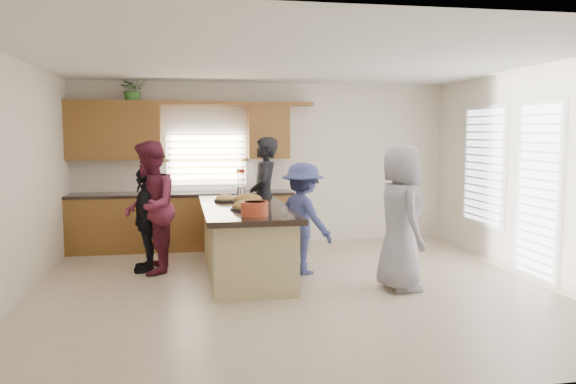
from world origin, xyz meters
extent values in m
plane|color=beige|center=(0.00, 0.00, 0.00)|extent=(6.50, 6.50, 0.00)
cube|color=silver|center=(0.00, 3.00, 1.40)|extent=(6.50, 0.02, 2.80)
cube|color=silver|center=(0.00, -3.00, 1.40)|extent=(6.50, 0.02, 2.80)
cube|color=silver|center=(-3.25, 0.00, 1.40)|extent=(0.02, 6.00, 2.80)
cube|color=silver|center=(3.25, 0.00, 1.40)|extent=(0.02, 6.00, 2.80)
cube|color=white|center=(0.00, 0.00, 2.80)|extent=(6.50, 6.00, 0.02)
cube|color=brown|center=(-1.43, 2.69, 0.45)|extent=(3.65, 0.62, 0.90)
cube|color=black|center=(-1.43, 2.69, 0.93)|extent=(3.70, 0.65, 0.05)
cube|color=brown|center=(-2.50, 2.82, 1.95)|extent=(1.50, 0.36, 0.90)
cube|color=brown|center=(0.05, 2.82, 1.95)|extent=(0.70, 0.36, 0.90)
cube|color=brown|center=(-1.23, 2.82, 2.43)|extent=(4.05, 0.40, 0.06)
cube|color=brown|center=(-1.00, 2.96, 1.48)|extent=(1.35, 0.08, 0.85)
cube|color=white|center=(3.22, 1.30, 1.42)|extent=(0.06, 1.10, 1.75)
cube|color=white|center=(3.22, -0.10, 1.17)|extent=(0.06, 0.85, 2.25)
cube|color=tan|center=(-0.56, 0.79, 0.44)|extent=(1.04, 2.51, 0.88)
cube|color=black|center=(-0.56, 0.79, 0.92)|extent=(1.19, 2.72, 0.07)
cube|color=black|center=(-0.56, 0.79, 0.04)|extent=(0.96, 2.43, 0.08)
cylinder|color=black|center=(-0.54, 0.46, 0.96)|extent=(0.50, 0.50, 0.02)
ellipsoid|color=#B17F37|center=(-0.54, 0.46, 0.98)|extent=(0.45, 0.45, 0.20)
cylinder|color=black|center=(-0.47, 1.21, 0.96)|extent=(0.46, 0.46, 0.02)
ellipsoid|color=#B17F37|center=(-0.47, 1.21, 0.98)|extent=(0.41, 0.41, 0.19)
cylinder|color=black|center=(-0.78, 1.39, 0.96)|extent=(0.34, 0.34, 0.02)
ellipsoid|color=#D7B05C|center=(-0.78, 1.39, 0.98)|extent=(0.31, 0.31, 0.14)
cylinder|color=#C04023|center=(-0.53, -0.15, 1.04)|extent=(0.33, 0.33, 0.17)
cylinder|color=beige|center=(-0.53, -0.15, 1.10)|extent=(0.27, 0.27, 0.04)
cylinder|color=white|center=(-0.15, 0.02, 0.99)|extent=(0.08, 0.08, 0.09)
cylinder|color=#BF8FD0|center=(-0.73, 1.58, 0.98)|extent=(0.24, 0.24, 0.05)
cylinder|color=silver|center=(-0.52, 1.87, 1.03)|extent=(0.13, 0.13, 0.17)
imported|color=#3F7830|center=(-2.17, 2.82, 2.64)|extent=(0.53, 0.49, 0.48)
imported|color=black|center=(-0.15, 1.86, 0.94)|extent=(0.55, 0.75, 1.87)
imported|color=maroon|center=(-1.84, 1.12, 0.92)|extent=(0.72, 0.91, 1.83)
imported|color=black|center=(-1.90, 1.24, 0.73)|extent=(0.36, 0.86, 1.46)
imported|color=navy|center=(0.23, 0.73, 0.77)|extent=(1.01, 1.14, 1.53)
imported|color=gray|center=(1.25, -0.26, 0.90)|extent=(0.59, 0.89, 1.80)
camera|label=1|loc=(-1.29, -6.74, 1.93)|focal=35.00mm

